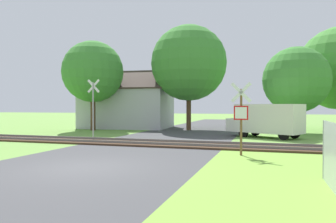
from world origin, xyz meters
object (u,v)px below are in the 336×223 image
at_px(stop_sign_near, 241,114).
at_px(tree_left, 93,72).
at_px(mail_truck, 266,119).
at_px(crossing_sign_far, 93,105).
at_px(tree_center, 189,63).
at_px(tree_right, 296,80).
at_px(house, 128,107).

distance_m(stop_sign_near, tree_left, 17.70).
relative_size(stop_sign_near, mail_truck, 0.60).
height_order(stop_sign_near, crossing_sign_far, crossing_sign_far).
height_order(tree_left, mail_truck, tree_left).
height_order(stop_sign_near, tree_center, tree_center).
bearing_deg(mail_truck, tree_right, 0.42).
distance_m(stop_sign_near, crossing_sign_far, 10.62).
height_order(stop_sign_near, house, house).
height_order(tree_center, tree_right, tree_center).
bearing_deg(crossing_sign_far, tree_center, 67.37).
bearing_deg(crossing_sign_far, tree_left, 120.81).
bearing_deg(tree_left, tree_right, 6.25).
height_order(house, mail_truck, house).
bearing_deg(house, stop_sign_near, -55.63).
height_order(crossing_sign_far, house, house).
height_order(tree_left, tree_right, tree_left).
xyz_separation_m(house, tree_left, (-1.40, -4.18, 3.05)).
bearing_deg(tree_right, stop_sign_near, -103.67).
xyz_separation_m(crossing_sign_far, house, (-2.44, 10.74, -0.16)).
bearing_deg(house, mail_truck, -31.00).
bearing_deg(tree_center, crossing_sign_far, -113.08).
bearing_deg(house, tree_left, -112.83).
relative_size(crossing_sign_far, mail_truck, 0.74).
height_order(stop_sign_near, mail_truck, stop_sign_near).
bearing_deg(tree_left, house, 71.48).
bearing_deg(tree_right, house, 171.16).
distance_m(house, tree_left, 5.36).
bearing_deg(stop_sign_near, mail_truck, -94.32).
bearing_deg(tree_left, crossing_sign_far, -59.64).
distance_m(house, tree_right, 15.53).
relative_size(stop_sign_near, house, 0.35).
bearing_deg(tree_left, stop_sign_near, -39.00).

